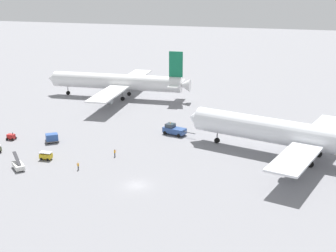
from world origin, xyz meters
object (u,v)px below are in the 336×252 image
(gse_belt_loader_portside, at_px, (18,165))
(gse_gpu_cart_small, at_px, (11,137))
(airliner_at_gate_left, at_px, (118,82))
(gse_container_dolly_flat, at_px, (52,138))
(gse_baggage_cart_trailing, at_px, (46,156))
(pushback_tug, at_px, (174,130))
(ground_crew_marshaller_foreground, at_px, (78,166))
(ground_crew_wing_walker_right, at_px, (115,153))
(airliner_being_pushed, at_px, (303,136))

(gse_belt_loader_portside, height_order, gse_gpu_cart_small, gse_belt_loader_portside)
(airliner_at_gate_left, bearing_deg, gse_container_dolly_flat, -88.60)
(gse_baggage_cart_trailing, bearing_deg, gse_container_dolly_flat, 112.72)
(pushback_tug, xyz_separation_m, ground_crew_marshaller_foreground, (-13.00, -27.68, -0.44))
(airliner_at_gate_left, relative_size, ground_crew_wing_walker_right, 29.38)
(airliner_being_pushed, bearing_deg, ground_crew_marshaller_foreground, -156.95)
(airliner_at_gate_left, xyz_separation_m, gse_baggage_cart_trailing, (5.47, -56.18, -4.41))
(airliner_being_pushed, relative_size, ground_crew_marshaller_foreground, 33.89)
(gse_container_dolly_flat, height_order, gse_belt_loader_portside, gse_belt_loader_portside)
(airliner_being_pushed, height_order, gse_container_dolly_flat, airliner_being_pushed)
(gse_gpu_cart_small, relative_size, gse_baggage_cart_trailing, 0.76)
(airliner_at_gate_left, distance_m, gse_gpu_cart_small, 47.96)
(gse_baggage_cart_trailing, bearing_deg, airliner_at_gate_left, 95.56)
(airliner_at_gate_left, distance_m, gse_baggage_cart_trailing, 56.61)
(airliner_at_gate_left, height_order, gse_belt_loader_portside, airliner_at_gate_left)
(airliner_at_gate_left, xyz_separation_m, airliner_being_pushed, (59.29, -40.59, 0.11))
(airliner_being_pushed, distance_m, pushback_tug, 32.86)
(gse_gpu_cart_small, bearing_deg, pushback_tug, 21.80)
(gse_belt_loader_portside, xyz_separation_m, ground_crew_marshaller_foreground, (12.15, 3.15, 0.01))
(gse_container_dolly_flat, distance_m, gse_baggage_cart_trailing, 11.26)
(gse_container_dolly_flat, xyz_separation_m, ground_crew_marshaller_foreground, (13.76, -13.68, -0.34))
(airliner_being_pushed, bearing_deg, gse_belt_loader_portside, -158.70)
(airliner_at_gate_left, xyz_separation_m, ground_crew_marshaller_foreground, (14.88, -59.48, -4.44))
(gse_gpu_cart_small, xyz_separation_m, gse_baggage_cart_trailing, (15.04, -9.40, 0.07))
(airliner_at_gate_left, bearing_deg, pushback_tug, -48.75)
(gse_baggage_cart_trailing, bearing_deg, gse_gpu_cart_small, 148.00)
(gse_gpu_cart_small, height_order, gse_baggage_cart_trailing, gse_gpu_cart_small)
(airliner_at_gate_left, distance_m, ground_crew_marshaller_foreground, 61.47)
(airliner_being_pushed, distance_m, ground_crew_wing_walker_right, 41.39)
(airliner_at_gate_left, distance_m, ground_crew_wing_walker_right, 54.10)
(airliner_at_gate_left, bearing_deg, airliner_being_pushed, -34.40)
(ground_crew_marshaller_foreground, bearing_deg, pushback_tug, 64.84)
(gse_gpu_cart_small, distance_m, ground_crew_marshaller_foreground, 27.55)
(gse_container_dolly_flat, bearing_deg, ground_crew_marshaller_foreground, -44.83)
(gse_gpu_cart_small, bearing_deg, gse_container_dolly_flat, 5.25)
(airliner_being_pushed, relative_size, gse_gpu_cart_small, 25.78)
(airliner_being_pushed, xyz_separation_m, ground_crew_marshaller_foreground, (-44.40, -18.89, -4.54))
(gse_container_dolly_flat, bearing_deg, gse_belt_loader_portside, -84.53)
(pushback_tug, xyz_separation_m, ground_crew_wing_walker_right, (-8.57, -18.55, -0.40))
(airliner_at_gate_left, xyz_separation_m, gse_belt_loader_portside, (2.73, -62.63, -4.45))
(airliner_being_pushed, distance_m, gse_belt_loader_portside, 60.87)
(airliner_being_pushed, xyz_separation_m, gse_belt_loader_portside, (-56.55, -22.04, -4.55))
(ground_crew_marshaller_foreground, bearing_deg, airliner_at_gate_left, 104.05)
(airliner_being_pushed, xyz_separation_m, ground_crew_wing_walker_right, (-39.97, -9.76, -4.51))
(gse_gpu_cart_small, bearing_deg, airliner_being_pushed, 5.14)
(ground_crew_marshaller_foreground, bearing_deg, gse_gpu_cart_small, 152.56)
(airliner_at_gate_left, distance_m, airliner_being_pushed, 71.85)
(gse_belt_loader_portside, distance_m, gse_baggage_cart_trailing, 7.01)
(ground_crew_marshaller_foreground, distance_m, ground_crew_wing_walker_right, 10.15)
(airliner_being_pushed, bearing_deg, ground_crew_wing_walker_right, -166.28)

